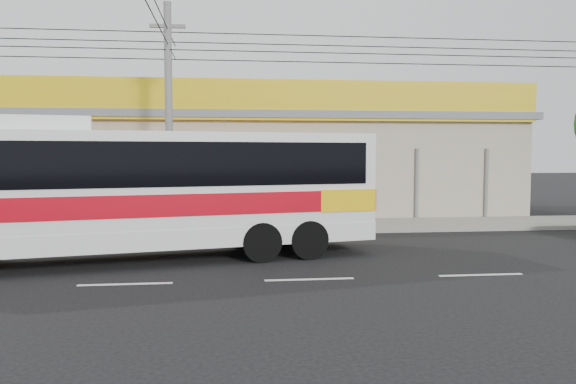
# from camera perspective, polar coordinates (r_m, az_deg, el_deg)

# --- Properties ---
(ground) EXTENTS (120.00, 120.00, 0.00)m
(ground) POSITION_cam_1_polar(r_m,az_deg,el_deg) (15.07, 0.73, -6.78)
(ground) COLOR black
(ground) RESTS_ON ground
(sidewalk) EXTENTS (30.00, 3.20, 0.15)m
(sidewalk) POSITION_cam_1_polar(r_m,az_deg,el_deg) (20.95, -1.36, -3.53)
(sidewalk) COLOR gray
(sidewalk) RESTS_ON ground
(lane_markings) EXTENTS (50.00, 0.12, 0.01)m
(lane_markings) POSITION_cam_1_polar(r_m,az_deg,el_deg) (12.65, 2.19, -8.88)
(lane_markings) COLOR silver
(lane_markings) RESTS_ON ground
(storefront_building) EXTENTS (22.60, 9.20, 5.70)m
(storefront_building) POSITION_cam_1_polar(r_m,az_deg,el_deg) (26.30, -2.48, 2.86)
(storefront_building) COLOR #A69A86
(storefront_building) RESTS_ON ground
(coach_bus) EXTENTS (12.27, 4.91, 3.70)m
(coach_bus) POSITION_cam_1_polar(r_m,az_deg,el_deg) (15.02, -13.52, 0.69)
(coach_bus) COLOR silver
(coach_bus) RESTS_ON ground
(motorbike_red) EXTENTS (1.72, 1.02, 0.85)m
(motorbike_red) POSITION_cam_1_polar(r_m,az_deg,el_deg) (19.73, -15.09, -2.66)
(motorbike_red) COLOR maroon
(motorbike_red) RESTS_ON sidewalk
(utility_pole) EXTENTS (34.00, 14.00, 7.71)m
(utility_pole) POSITION_cam_1_polar(r_m,az_deg,el_deg) (19.29, -12.11, 14.47)
(utility_pole) COLOR slate
(utility_pole) RESTS_ON ground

